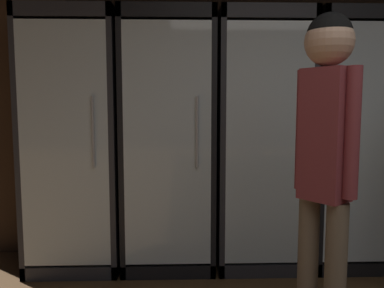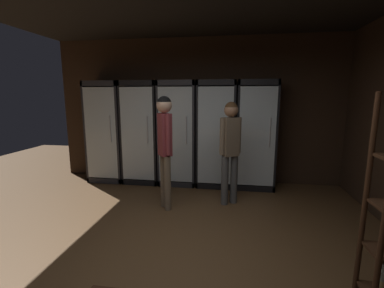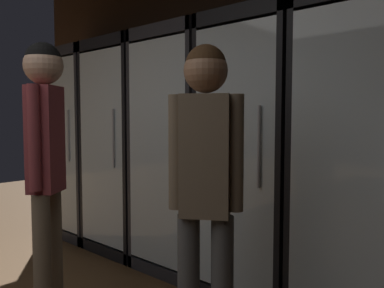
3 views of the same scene
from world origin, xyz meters
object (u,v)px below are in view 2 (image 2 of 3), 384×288
cooler_far_left (108,133)px  cooler_center (179,134)px  shopper_near (230,143)px  shopper_far (165,138)px  cooler_far_right (256,136)px  cooler_right (216,135)px  cooler_left (143,133)px

cooler_far_left → cooler_center: 1.45m
cooler_center → shopper_near: bearing=-42.4°
cooler_far_left → shopper_far: 1.95m
cooler_far_right → shopper_near: bearing=-116.1°
shopper_near → cooler_right: bearing=106.8°
cooler_center → shopper_near: 1.35m
cooler_right → cooler_far_right: (0.72, -0.00, 0.00)m
cooler_far_left → cooler_far_right: (2.90, 0.00, 0.00)m
cooler_left → cooler_far_right: 2.18m
cooler_far_right → shopper_near: size_ratio=1.23×
cooler_far_left → shopper_near: bearing=-20.4°
cooler_left → cooler_right: same height
cooler_right → shopper_near: size_ratio=1.23×
cooler_left → shopper_near: size_ratio=1.23×
cooler_far_left → shopper_far: cooler_far_left is taller
cooler_far_left → cooler_far_right: size_ratio=1.00×
cooler_far_left → cooler_left: same height
cooler_far_right → cooler_far_left: bearing=-180.0°
cooler_left → shopper_near: bearing=-27.9°
cooler_right → cooler_left: bearing=180.0°
cooler_center → cooler_far_right: bearing=0.1°
cooler_far_left → cooler_right: same height
cooler_far_left → cooler_left: (0.72, 0.00, -0.00)m
cooler_right → cooler_center: bearing=-179.9°
cooler_left → cooler_right: (1.45, -0.00, -0.00)m
cooler_center → cooler_right: 0.73m
cooler_far_right → shopper_near: (-0.45, -0.91, 0.02)m
cooler_center → shopper_far: bearing=-87.7°
cooler_far_left → shopper_far: size_ratio=1.17×
cooler_center → cooler_far_right: (1.45, 0.00, -0.00)m
cooler_right → shopper_near: cooler_right is taller
cooler_far_left → shopper_near: cooler_far_left is taller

